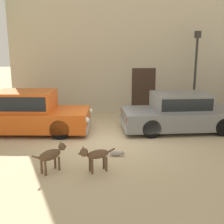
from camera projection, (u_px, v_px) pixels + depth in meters
The scene contains 8 objects.
ground_plane at pixel (104, 140), 9.06m from camera, with size 80.00×80.00×0.00m, color tan.
parked_sedan_nearest at pixel (27, 112), 9.76m from camera, with size 4.65×2.11×1.51m.
parked_sedan_second at pixel (180, 112), 10.00m from camera, with size 4.41×1.89×1.39m.
apartment_block at pixel (180, 24), 15.25m from camera, with size 17.10×6.46×8.59m.
stray_dog_spotted at pixel (52, 154), 6.65m from camera, with size 0.78×0.76×0.67m.
stray_dog_tan at pixel (95, 155), 6.59m from camera, with size 0.94×0.45×0.69m.
stray_cat at pixel (116, 153), 7.68m from camera, with size 0.58×0.28×0.16m.
street_lamp at pixel (196, 63), 11.76m from camera, with size 0.22×0.22×3.69m.
Camera 1 is at (-0.30, -8.62, 2.93)m, focal length 43.72 mm.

